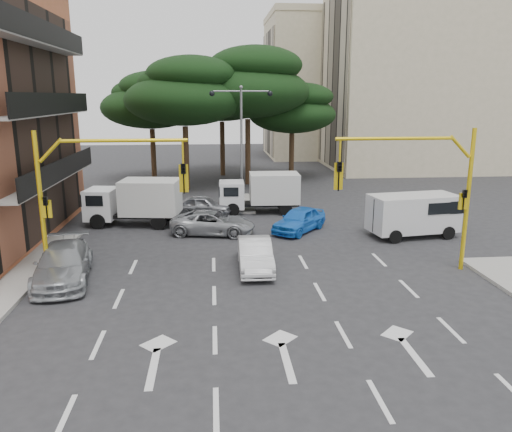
{
  "coord_description": "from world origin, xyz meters",
  "views": [
    {
      "loc": [
        -1.97,
        -17.48,
        7.26
      ],
      "look_at": [
        0.09,
        5.85,
        1.6
      ],
      "focal_mm": 35.0,
      "sensor_mm": 36.0,
      "label": 1
    }
  ],
  "objects_px": {
    "box_truck_b": "(260,193)",
    "signal_mast_left": "(87,186)",
    "box_truck_a": "(134,202)",
    "car_blue_compact": "(299,220)",
    "street_lamp_center": "(241,124)",
    "car_silver_cross_a": "(213,223)",
    "car_white_hatch": "(255,255)",
    "car_silver_wagon": "(63,264)",
    "signal_mast_right": "(428,181)",
    "van_white": "(413,215)",
    "car_silver_cross_b": "(203,205)"
  },
  "relations": [
    {
      "from": "signal_mast_right",
      "to": "car_silver_cross_a",
      "type": "height_order",
      "value": "signal_mast_right"
    },
    {
      "from": "box_truck_a",
      "to": "car_silver_cross_a",
      "type": "bearing_deg",
      "value": -110.57
    },
    {
      "from": "car_white_hatch",
      "to": "box_truck_b",
      "type": "relative_size",
      "value": 0.78
    },
    {
      "from": "car_silver_wagon",
      "to": "car_silver_cross_a",
      "type": "xyz_separation_m",
      "value": [
        6.0,
        6.51,
        -0.1
      ]
    },
    {
      "from": "signal_mast_left",
      "to": "car_silver_wagon",
      "type": "bearing_deg",
      "value": 178.07
    },
    {
      "from": "car_silver_cross_a",
      "to": "signal_mast_left",
      "type": "bearing_deg",
      "value": 154.34
    },
    {
      "from": "signal_mast_left",
      "to": "car_silver_wagon",
      "type": "distance_m",
      "value": 3.38
    },
    {
      "from": "box_truck_a",
      "to": "box_truck_b",
      "type": "distance_m",
      "value": 7.89
    },
    {
      "from": "signal_mast_right",
      "to": "signal_mast_left",
      "type": "relative_size",
      "value": 1.0
    },
    {
      "from": "box_truck_a",
      "to": "box_truck_b",
      "type": "height_order",
      "value": "box_truck_a"
    },
    {
      "from": "box_truck_a",
      "to": "car_silver_cross_b",
      "type": "bearing_deg",
      "value": -54.23
    },
    {
      "from": "signal_mast_right",
      "to": "car_blue_compact",
      "type": "relative_size",
      "value": 1.53
    },
    {
      "from": "street_lamp_center",
      "to": "box_truck_a",
      "type": "distance_m",
      "value": 9.2
    },
    {
      "from": "car_blue_compact",
      "to": "box_truck_a",
      "type": "relative_size",
      "value": 0.73
    },
    {
      "from": "street_lamp_center",
      "to": "van_white",
      "type": "height_order",
      "value": "street_lamp_center"
    },
    {
      "from": "car_blue_compact",
      "to": "van_white",
      "type": "distance_m",
      "value": 6.0
    },
    {
      "from": "signal_mast_right",
      "to": "signal_mast_left",
      "type": "height_order",
      "value": "same"
    },
    {
      "from": "signal_mast_right",
      "to": "car_silver_cross_a",
      "type": "distance_m",
      "value": 11.45
    },
    {
      "from": "car_blue_compact",
      "to": "van_white",
      "type": "xyz_separation_m",
      "value": [
        5.79,
        -1.48,
        0.47
      ]
    },
    {
      "from": "box_truck_a",
      "to": "street_lamp_center",
      "type": "bearing_deg",
      "value": -44.45
    },
    {
      "from": "street_lamp_center",
      "to": "car_white_hatch",
      "type": "bearing_deg",
      "value": -90.98
    },
    {
      "from": "car_blue_compact",
      "to": "car_silver_cross_b",
      "type": "distance_m",
      "value": 6.86
    },
    {
      "from": "car_white_hatch",
      "to": "car_blue_compact",
      "type": "height_order",
      "value": "car_blue_compact"
    },
    {
      "from": "box_truck_b",
      "to": "street_lamp_center",
      "type": "bearing_deg",
      "value": 22.95
    },
    {
      "from": "box_truck_a",
      "to": "car_silver_wagon",
      "type": "bearing_deg",
      "value": 177.54
    },
    {
      "from": "signal_mast_left",
      "to": "box_truck_a",
      "type": "xyz_separation_m",
      "value": [
        0.33,
        8.91,
        -2.56
      ]
    },
    {
      "from": "signal_mast_right",
      "to": "car_silver_cross_a",
      "type": "bearing_deg",
      "value": 143.37
    },
    {
      "from": "signal_mast_left",
      "to": "street_lamp_center",
      "type": "distance_m",
      "value": 15.65
    },
    {
      "from": "box_truck_a",
      "to": "box_truck_b",
      "type": "bearing_deg",
      "value": -63.89
    },
    {
      "from": "street_lamp_center",
      "to": "car_silver_wagon",
      "type": "distance_m",
      "value": 16.77
    },
    {
      "from": "car_silver_cross_a",
      "to": "box_truck_a",
      "type": "xyz_separation_m",
      "value": [
        -4.47,
        2.37,
        0.7
      ]
    },
    {
      "from": "box_truck_b",
      "to": "signal_mast_left",
      "type": "bearing_deg",
      "value": 147.3
    },
    {
      "from": "box_truck_a",
      "to": "car_blue_compact",
      "type": "bearing_deg",
      "value": -96.44
    },
    {
      "from": "car_silver_wagon",
      "to": "box_truck_b",
      "type": "bearing_deg",
      "value": 43.09
    },
    {
      "from": "car_silver_wagon",
      "to": "van_white",
      "type": "distance_m",
      "value": 17.29
    },
    {
      "from": "box_truck_a",
      "to": "signal_mast_right",
      "type": "bearing_deg",
      "value": -116.55
    },
    {
      "from": "signal_mast_left",
      "to": "car_silver_cross_b",
      "type": "distance_m",
      "value": 12.23
    },
    {
      "from": "box_truck_a",
      "to": "van_white",
      "type": "bearing_deg",
      "value": -96.66
    },
    {
      "from": "van_white",
      "to": "car_silver_wagon",
      "type": "bearing_deg",
      "value": -81.29
    },
    {
      "from": "street_lamp_center",
      "to": "car_silver_wagon",
      "type": "bearing_deg",
      "value": -119.8
    },
    {
      "from": "car_white_hatch",
      "to": "box_truck_a",
      "type": "height_order",
      "value": "box_truck_a"
    },
    {
      "from": "car_blue_compact",
      "to": "car_silver_cross_a",
      "type": "bearing_deg",
      "value": -139.39
    },
    {
      "from": "car_blue_compact",
      "to": "car_silver_wagon",
      "type": "relative_size",
      "value": 0.79
    },
    {
      "from": "car_white_hatch",
      "to": "car_silver_cross_b",
      "type": "height_order",
      "value": "car_white_hatch"
    },
    {
      "from": "signal_mast_right",
      "to": "car_blue_compact",
      "type": "distance_m",
      "value": 8.46
    },
    {
      "from": "signal_mast_left",
      "to": "street_lamp_center",
      "type": "height_order",
      "value": "street_lamp_center"
    },
    {
      "from": "car_white_hatch",
      "to": "car_silver_wagon",
      "type": "xyz_separation_m",
      "value": [
        -7.77,
        -0.71,
        0.07
      ]
    },
    {
      "from": "car_white_hatch",
      "to": "car_blue_compact",
      "type": "relative_size",
      "value": 1.01
    },
    {
      "from": "signal_mast_left",
      "to": "car_white_hatch",
      "type": "bearing_deg",
      "value": 6.51
    },
    {
      "from": "signal_mast_left",
      "to": "van_white",
      "type": "distance_m",
      "value": 16.39
    }
  ]
}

